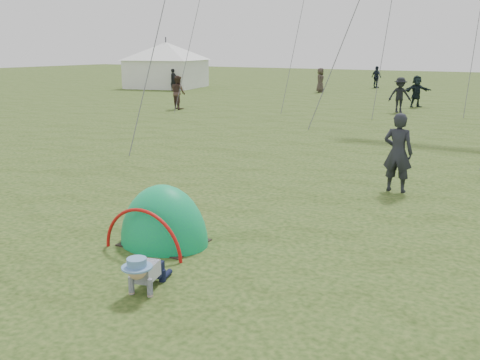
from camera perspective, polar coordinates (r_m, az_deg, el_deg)
The scene contains 11 objects.
ground at distance 8.25m, azimuth -9.37°, elevation -8.90°, with size 140.00×140.00×0.00m, color #1A350F.
crawling_toddler at distance 7.33m, azimuth -10.14°, elevation -9.57°, with size 0.51×0.73×0.56m, color black, non-canonical shape.
popup_tent at distance 9.09m, azimuth -8.07°, elevation -6.66°, with size 1.54×1.27×1.99m, color #12886A.
standing_adult at distance 12.44m, azimuth 16.49°, elevation 2.82°, with size 0.65×0.43×1.79m, color #21222A.
event_marquee at distance 43.99m, azimuth -7.85°, elevation 12.23°, with size 5.53×5.53×3.80m, color white, non-canonical shape.
crowd_person_2 at distance 44.37m, azimuth 14.35°, elevation 10.59°, with size 1.00×0.42×1.71m, color black.
crowd_person_3 at distance 28.00m, azimuth 16.69°, elevation 8.69°, with size 1.12×0.64×1.73m, color black.
crowd_person_10 at distance 39.33m, azimuth 8.56°, elevation 10.49°, with size 0.84×0.55×1.73m, color #3C332C.
crowd_person_11 at distance 30.74m, azimuth 18.31°, elevation 8.97°, with size 1.57×0.50×1.70m, color black.
crowd_person_12 at distance 40.49m, azimuth -7.11°, elevation 10.55°, with size 0.59×0.39×1.61m, color black.
crowd_person_13 at distance 28.45m, azimuth -6.60°, elevation 9.26°, with size 0.84×0.66×1.74m, color #443029.
Camera 1 is at (4.96, -5.78, 3.19)m, focal length 40.00 mm.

